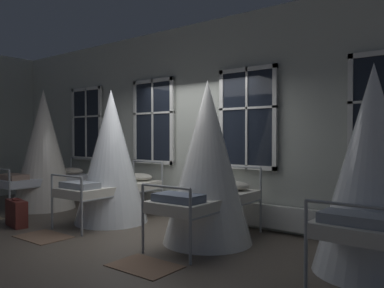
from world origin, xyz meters
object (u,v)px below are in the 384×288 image
Objects in this scene: cot_third at (208,164)px; cot_fourth at (373,172)px; cot_second at (111,158)px; cot_first at (44,151)px; suitcase_dark at (17,213)px.

cot_third is 1.00× the size of cot_fourth.
cot_second is 1.01× the size of cot_third.
cot_third is (2.10, -0.02, -0.01)m from cot_second.
cot_first is 1.91m from suitcase_dark.
suitcase_dark is (1.12, -1.18, -0.99)m from cot_first.
suitcase_dark is at bearing 109.33° from cot_third.
cot_second is at bearing 91.81° from cot_fourth.
cot_fourth is (2.17, 0.08, 0.00)m from cot_third.
cot_second is 2.10m from cot_third.
cot_second is at bearing 87.93° from cot_third.
cot_first is 2.13m from cot_second.
cot_first is at bearing 88.39° from cot_third.
cot_first is at bearing 144.25° from suitcase_dark.
cot_third is 3.44m from suitcase_dark.
cot_second is 4.27m from cot_fourth.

